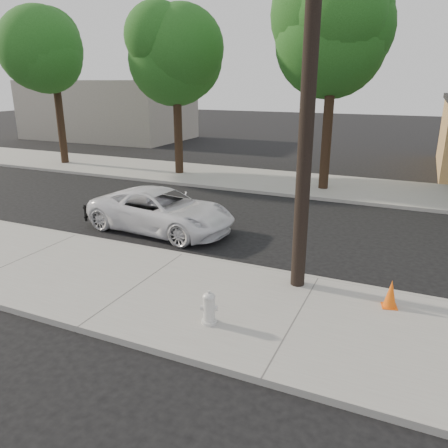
{
  "coord_description": "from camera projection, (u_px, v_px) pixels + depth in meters",
  "views": [
    {
      "loc": [
        5.98,
        -12.43,
        4.97
      ],
      "look_at": [
        1.03,
        -1.45,
        1.0
      ],
      "focal_mm": 35.0,
      "sensor_mm": 36.0,
      "label": 1
    }
  ],
  "objects": [
    {
      "name": "traffic_cone",
      "position": [
        391.0,
        294.0,
        9.68
      ],
      "size": [
        0.4,
        0.4,
        0.64
      ],
      "rotation": [
        0.0,
        0.0,
        0.22
      ],
      "color": "#FF600D",
      "rests_on": "near_sidewalk"
    },
    {
      "name": "ground",
      "position": [
        214.0,
        236.0,
        14.65
      ],
      "size": [
        120.0,
        120.0,
        0.0
      ],
      "primitive_type": "plane",
      "color": "black",
      "rests_on": "ground"
    },
    {
      "name": "police_cruiser",
      "position": [
        162.0,
        210.0,
        15.0
      ],
      "size": [
        5.36,
        2.81,
        1.44
      ],
      "primitive_type": "imported",
      "rotation": [
        0.0,
        0.0,
        1.49
      ],
      "color": "white",
      "rests_on": "ground"
    },
    {
      "name": "tree_c",
      "position": [
        339.0,
        32.0,
        18.24
      ],
      "size": [
        4.96,
        4.8,
        9.55
      ],
      "color": "black",
      "rests_on": "far_sidewalk"
    },
    {
      "name": "curb_near",
      "position": [
        183.0,
        256.0,
        12.81
      ],
      "size": [
        90.0,
        0.12,
        0.16
      ],
      "primitive_type": "cube",
      "color": "#9E9B93",
      "rests_on": "ground"
    },
    {
      "name": "tree_a",
      "position": [
        53.0,
        52.0,
        24.78
      ],
      "size": [
        4.65,
        4.5,
        9.0
      ],
      "color": "black",
      "rests_on": "far_sidewalk"
    },
    {
      "name": "near_sidewalk",
      "position": [
        140.0,
        286.0,
        10.9
      ],
      "size": [
        90.0,
        4.4,
        0.15
      ],
      "primitive_type": "cube",
      "color": "gray",
      "rests_on": "ground"
    },
    {
      "name": "fire_hydrant",
      "position": [
        209.0,
        308.0,
        9.02
      ],
      "size": [
        0.37,
        0.33,
        0.69
      ],
      "rotation": [
        0.0,
        0.0,
        0.34
      ],
      "color": "silver",
      "rests_on": "near_sidewalk"
    },
    {
      "name": "utility_pole",
      "position": [
        308.0,
        94.0,
        9.44
      ],
      "size": [
        1.4,
        0.34,
        9.0
      ],
      "color": "black",
      "rests_on": "near_sidewalk"
    },
    {
      "name": "building_far",
      "position": [
        108.0,
        110.0,
        38.99
      ],
      "size": [
        14.0,
        8.0,
        5.0
      ],
      "primitive_type": "cube",
      "color": "gray",
      "rests_on": "ground"
    },
    {
      "name": "tree_b",
      "position": [
        178.0,
        56.0,
        21.97
      ],
      "size": [
        4.34,
        4.2,
        8.45
      ],
      "color": "black",
      "rests_on": "far_sidewalk"
    },
    {
      "name": "far_sidewalk",
      "position": [
        286.0,
        183.0,
        21.99
      ],
      "size": [
        90.0,
        5.0,
        0.15
      ],
      "primitive_type": "cube",
      "color": "gray",
      "rests_on": "ground"
    }
  ]
}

